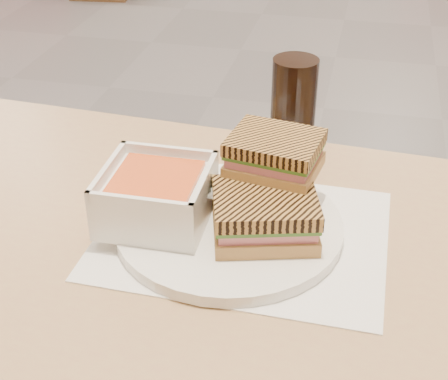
% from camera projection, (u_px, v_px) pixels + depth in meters
% --- Properties ---
extents(main_table, '(1.24, 0.77, 0.75)m').
position_uv_depth(main_table, '(166.00, 334.00, 0.82)').
color(main_table, tan).
rests_on(main_table, ground).
extents(tray_liner, '(0.35, 0.28, 0.00)m').
position_uv_depth(tray_liner, '(243.00, 234.00, 0.81)').
color(tray_liner, white).
rests_on(tray_liner, main_table).
extents(plate, '(0.28, 0.28, 0.02)m').
position_uv_depth(plate, '(229.00, 226.00, 0.81)').
color(plate, white).
rests_on(plate, tray_liner).
extents(soup_bowl, '(0.13, 0.13, 0.07)m').
position_uv_depth(soup_bowl, '(156.00, 197.00, 0.79)').
color(soup_bowl, white).
rests_on(soup_bowl, plate).
extents(panini_lower, '(0.14, 0.13, 0.05)m').
position_uv_depth(panini_lower, '(265.00, 215.00, 0.77)').
color(panini_lower, tan).
rests_on(panini_lower, plate).
extents(panini_upper, '(0.12, 0.11, 0.05)m').
position_uv_depth(panini_upper, '(275.00, 154.00, 0.79)').
color(panini_upper, tan).
rests_on(panini_upper, panini_lower).
extents(cola_glass, '(0.07, 0.07, 0.14)m').
position_uv_depth(cola_glass, '(293.00, 105.00, 0.96)').
color(cola_glass, black).
rests_on(cola_glass, main_table).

